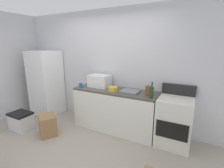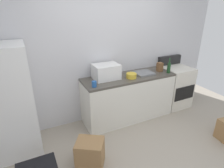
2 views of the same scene
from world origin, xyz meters
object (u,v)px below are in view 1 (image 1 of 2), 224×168
object	(u,v)px
cardboard_box_medium	(48,125)
storage_bin	(21,121)
microwave	(100,81)
mixing_bowl	(113,89)
refrigerator	(46,83)
knife_block	(148,90)
stove_oven	(174,121)
coffee_mug	(81,85)
wine_bottle	(152,92)

from	to	relation	value
cardboard_box_medium	storage_bin	world-z (taller)	cardboard_box_medium
microwave	mixing_bowl	xyz separation A→B (m)	(0.43, -0.18, -0.09)
microwave	refrigerator	bearing A→B (deg)	-175.49
knife_block	mixing_bowl	xyz separation A→B (m)	(-0.72, -0.08, -0.04)
storage_bin	mixing_bowl	bearing A→B (deg)	26.05
stove_oven	knife_block	distance (m)	0.73
refrigerator	coffee_mug	world-z (taller)	refrigerator
microwave	stove_oven	bearing A→B (deg)	-2.49
stove_oven	mixing_bowl	world-z (taller)	stove_oven
refrigerator	coffee_mug	xyz separation A→B (m)	(1.28, -0.13, 0.11)
mixing_bowl	storage_bin	bearing A→B (deg)	-153.95
refrigerator	coffee_mug	size ratio (longest dim) A/B	16.84
coffee_mug	mixing_bowl	distance (m)	0.77
refrigerator	cardboard_box_medium	bearing A→B (deg)	-41.81
microwave	coffee_mug	distance (m)	0.43
microwave	cardboard_box_medium	world-z (taller)	microwave
stove_oven	microwave	bearing A→B (deg)	177.51
stove_oven	microwave	distance (m)	1.75
knife_block	cardboard_box_medium	distance (m)	2.18
coffee_mug	cardboard_box_medium	world-z (taller)	coffee_mug
microwave	storage_bin	xyz separation A→B (m)	(-1.40, -1.07, -0.84)
stove_oven	knife_block	xyz separation A→B (m)	(-0.50, -0.03, 0.52)
coffee_mug	cardboard_box_medium	bearing A→B (deg)	-117.30
knife_block	storage_bin	size ratio (longest dim) A/B	0.39
knife_block	cardboard_box_medium	world-z (taller)	knife_block
refrigerator	wine_bottle	distance (m)	2.87
refrigerator	wine_bottle	bearing A→B (deg)	-2.49
stove_oven	refrigerator	bearing A→B (deg)	-179.03
stove_oven	cardboard_box_medium	world-z (taller)	stove_oven
wine_bottle	storage_bin	xyz separation A→B (m)	(-2.65, -0.82, -0.82)
refrigerator	wine_bottle	world-z (taller)	refrigerator
stove_oven	storage_bin	distance (m)	3.22
cardboard_box_medium	microwave	bearing A→B (deg)	53.89
wine_bottle	coffee_mug	bearing A→B (deg)	-179.70
mixing_bowl	coffee_mug	bearing A→B (deg)	-173.70
coffee_mug	cardboard_box_medium	size ratio (longest dim) A/B	0.24
wine_bottle	cardboard_box_medium	distance (m)	2.22
microwave	cardboard_box_medium	xyz separation A→B (m)	(-0.69, -0.95, -0.83)
stove_oven	storage_bin	world-z (taller)	stove_oven
mixing_bowl	storage_bin	distance (m)	2.17
coffee_mug	knife_block	world-z (taller)	knife_block
microwave	storage_bin	bearing A→B (deg)	-142.57
cardboard_box_medium	knife_block	bearing A→B (deg)	24.78
stove_oven	mixing_bowl	size ratio (longest dim) A/B	5.79
microwave	mixing_bowl	distance (m)	0.47
mixing_bowl	cardboard_box_medium	world-z (taller)	mixing_bowl
storage_bin	coffee_mug	bearing A→B (deg)	37.35
stove_oven	coffee_mug	size ratio (longest dim) A/B	11.00
refrigerator	stove_oven	size ratio (longest dim) A/B	1.53
storage_bin	stove_oven	bearing A→B (deg)	18.08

